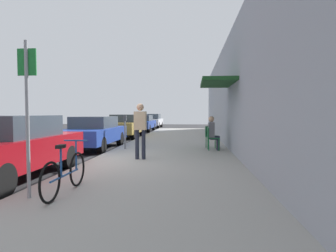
{
  "coord_description": "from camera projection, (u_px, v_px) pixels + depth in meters",
  "views": [
    {
      "loc": [
        3.12,
        -8.04,
        1.54
      ],
      "look_at": [
        1.73,
        7.59,
        0.81
      ],
      "focal_mm": 30.37,
      "sensor_mm": 36.0,
      "label": 1
    }
  ],
  "objects": [
    {
      "name": "pedestrian_standing",
      "position": [
        140.0,
        127.0,
        8.65
      ],
      "size": [
        0.36,
        0.22,
        1.7
      ],
      "color": "#232838",
      "rests_on": "sidewalk_slab"
    },
    {
      "name": "street_sign",
      "position": [
        27.0,
        107.0,
        4.67
      ],
      "size": [
        0.32,
        0.06,
        2.6
      ],
      "color": "gray",
      "rests_on": "sidewalk_slab"
    },
    {
      "name": "building_facade",
      "position": [
        237.0,
        91.0,
        9.82
      ],
      "size": [
        1.4,
        32.0,
        4.61
      ],
      "color": "#999EA8",
      "rests_on": "ground_plane"
    },
    {
      "name": "parking_meter",
      "position": [
        125.0,
        129.0,
        11.16
      ],
      "size": [
        0.12,
        0.1,
        1.32
      ],
      "color": "slate",
      "rests_on": "sidewalk_slab"
    },
    {
      "name": "parked_car_2",
      "position": [
        125.0,
        126.0,
        17.7
      ],
      "size": [
        1.8,
        4.4,
        1.43
      ],
      "color": "#A58433",
      "rests_on": "ground_plane"
    },
    {
      "name": "cafe_chair_1",
      "position": [
        210.0,
        135.0,
        11.65
      ],
      "size": [
        0.56,
        0.56,
        0.87
      ],
      "color": "#14592D",
      "rests_on": "sidewalk_slab"
    },
    {
      "name": "parked_car_1",
      "position": [
        94.0,
        132.0,
        12.09
      ],
      "size": [
        1.8,
        4.4,
        1.38
      ],
      "color": "navy",
      "rests_on": "ground_plane"
    },
    {
      "name": "seated_patron_0",
      "position": [
        213.0,
        132.0,
        10.79
      ],
      "size": [
        0.43,
        0.37,
        1.29
      ],
      "color": "#232838",
      "rests_on": "sidewalk_slab"
    },
    {
      "name": "parked_car_3",
      "position": [
        142.0,
        123.0,
        23.39
      ],
      "size": [
        1.8,
        4.4,
        1.34
      ],
      "color": "navy",
      "rests_on": "ground_plane"
    },
    {
      "name": "sidewalk_slab",
      "position": [
        169.0,
        154.0,
        10.14
      ],
      "size": [
        4.5,
        32.0,
        0.12
      ],
      "primitive_type": "cube",
      "color": "#9E9B93",
      "rests_on": "ground_plane"
    },
    {
      "name": "parked_car_4",
      "position": [
        152.0,
        121.0,
        29.37
      ],
      "size": [
        1.8,
        4.4,
        1.43
      ],
      "color": "silver",
      "rests_on": "ground_plane"
    },
    {
      "name": "parked_car_0",
      "position": [
        9.0,
        147.0,
        6.53
      ],
      "size": [
        1.8,
        4.4,
        1.48
      ],
      "color": "maroon",
      "rests_on": "ground_plane"
    },
    {
      "name": "bicycle_0",
      "position": [
        65.0,
        173.0,
        4.96
      ],
      "size": [
        0.46,
        1.71,
        0.9
      ],
      "color": "black",
      "rests_on": "sidewalk_slab"
    },
    {
      "name": "ground_plane",
      "position": [
        87.0,
        165.0,
        8.35
      ],
      "size": [
        60.0,
        60.0,
        0.0
      ],
      "primitive_type": "plane",
      "color": "#2D2D30"
    },
    {
      "name": "cafe_chair_0",
      "position": [
        211.0,
        137.0,
        10.8
      ],
      "size": [
        0.45,
        0.45,
        0.87
      ],
      "color": "#14592D",
      "rests_on": "sidewalk_slab"
    }
  ]
}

